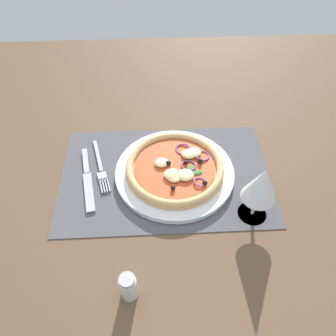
# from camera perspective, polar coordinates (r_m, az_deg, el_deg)

# --- Properties ---
(ground_plane) EXTENTS (1.90, 1.40, 0.02)m
(ground_plane) POSITION_cam_1_polar(r_m,az_deg,el_deg) (0.82, -0.48, -1.84)
(ground_plane) COLOR brown
(placemat) EXTENTS (0.51, 0.33, 0.00)m
(placemat) POSITION_cam_1_polar(r_m,az_deg,el_deg) (0.81, -0.49, -1.20)
(placemat) COLOR #4C4C51
(placemat) RESTS_ON ground_plane
(plate) EXTENTS (0.29, 0.29, 0.01)m
(plate) POSITION_cam_1_polar(r_m,az_deg,el_deg) (0.80, 1.16, -0.88)
(plate) COLOR white
(plate) RESTS_ON placemat
(pizza) EXTENTS (0.24, 0.24, 0.03)m
(pizza) POSITION_cam_1_polar(r_m,az_deg,el_deg) (0.79, 1.28, -0.03)
(pizza) COLOR tan
(pizza) RESTS_ON plate
(fork) EXTENTS (0.06, 0.18, 0.00)m
(fork) POSITION_cam_1_polar(r_m,az_deg,el_deg) (0.84, -11.52, 0.00)
(fork) COLOR #B2B5BA
(fork) RESTS_ON placemat
(knife) EXTENTS (0.05, 0.20, 0.01)m
(knife) POSITION_cam_1_polar(r_m,az_deg,el_deg) (0.82, -13.71, -1.84)
(knife) COLOR #B2B5BA
(knife) RESTS_ON placemat
(wine_glass) EXTENTS (0.07, 0.07, 0.15)m
(wine_glass) POSITION_cam_1_polar(r_m,az_deg,el_deg) (0.69, 15.78, -2.98)
(wine_glass) COLOR silver
(wine_glass) RESTS_ON ground_plane
(pepper_shaker) EXTENTS (0.03, 0.03, 0.07)m
(pepper_shaker) POSITION_cam_1_polar(r_m,az_deg,el_deg) (0.64, -6.85, -19.67)
(pepper_shaker) COLOR silver
(pepper_shaker) RESTS_ON ground_plane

